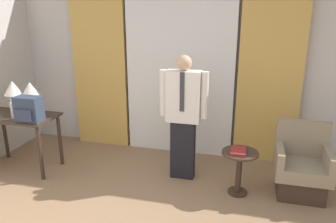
% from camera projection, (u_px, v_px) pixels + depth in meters
% --- Properties ---
extents(wall_back, '(10.00, 0.06, 2.70)m').
position_uv_depth(wall_back, '(181.00, 65.00, 4.92)').
color(wall_back, beige).
rests_on(wall_back, ground_plane).
extents(curtain_sheer_center, '(1.61, 0.06, 2.58)m').
position_uv_depth(curtain_sheer_center, '(179.00, 70.00, 4.82)').
color(curtain_sheer_center, white).
rests_on(curtain_sheer_center, ground_plane).
extents(curtain_drape_left, '(0.87, 0.06, 2.58)m').
position_uv_depth(curtain_drape_left, '(100.00, 67.00, 5.12)').
color(curtain_drape_left, gold).
rests_on(curtain_drape_left, ground_plane).
extents(curtain_drape_right, '(0.87, 0.06, 2.58)m').
position_uv_depth(curtain_drape_right, '(270.00, 74.00, 4.51)').
color(curtain_drape_right, gold).
rests_on(curtain_drape_right, ground_plane).
extents(desk, '(1.04, 0.58, 0.78)m').
position_uv_depth(desk, '(19.00, 124.00, 4.46)').
color(desk, '#38281E').
rests_on(desk, ground_plane).
extents(table_lamp_left, '(0.24, 0.24, 0.44)m').
position_uv_depth(table_lamp_left, '(13.00, 90.00, 4.50)').
color(table_lamp_left, '#4C4238').
rests_on(table_lamp_left, desk).
extents(table_lamp_right, '(0.24, 0.24, 0.44)m').
position_uv_depth(table_lamp_right, '(30.00, 91.00, 4.43)').
color(table_lamp_right, '#4C4238').
rests_on(table_lamp_right, desk).
extents(bottle_near_edge, '(0.06, 0.06, 0.26)m').
position_uv_depth(bottle_near_edge, '(13.00, 110.00, 4.32)').
color(bottle_near_edge, silver).
rests_on(bottle_near_edge, desk).
extents(backpack, '(0.32, 0.22, 0.33)m').
position_uv_depth(backpack, '(29.00, 109.00, 4.14)').
color(backpack, '#2D384C').
rests_on(backpack, desk).
extents(person, '(0.62, 0.20, 1.63)m').
position_uv_depth(person, '(183.00, 114.00, 4.15)').
color(person, black).
rests_on(person, ground_plane).
extents(armchair, '(0.62, 0.57, 0.87)m').
position_uv_depth(armchair, '(301.00, 169.00, 3.91)').
color(armchair, '#38281E').
rests_on(armchair, ground_plane).
extents(side_table, '(0.43, 0.43, 0.55)m').
position_uv_depth(side_table, '(239.00, 165.00, 3.90)').
color(side_table, '#38281E').
rests_on(side_table, ground_plane).
extents(book, '(0.17, 0.25, 0.03)m').
position_uv_depth(book, '(238.00, 151.00, 3.83)').
color(book, maroon).
rests_on(book, side_table).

